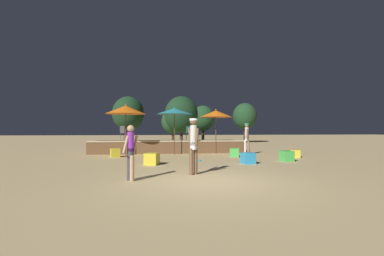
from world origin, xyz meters
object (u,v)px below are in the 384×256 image
(background_tree_2, at_px, (181,115))
(background_tree_3, at_px, (245,116))
(person_0, at_px, (247,136))
(frisbee_disc, at_px, (199,160))
(background_tree_0, at_px, (173,121))
(patio_umbrella_2, at_px, (174,111))
(bistro_chair_2, at_px, (197,131))
(cube_seat_4, at_px, (115,153))
(background_tree_1, at_px, (128,114))
(patio_umbrella_1, at_px, (216,114))
(person_2, at_px, (131,151))
(bistro_chair_1, at_px, (189,131))
(background_tree_4, at_px, (203,118))
(cube_seat_2, at_px, (287,156))
(patio_umbrella_0, at_px, (126,110))
(cube_seat_3, at_px, (152,159))
(person_1, at_px, (193,142))
(bistro_chair_0, at_px, (123,132))
(cube_seat_0, at_px, (234,152))
(cube_seat_5, at_px, (295,154))

(background_tree_2, xyz_separation_m, background_tree_3, (7.52, 4.41, 0.12))
(person_0, xyz_separation_m, frisbee_disc, (-3.24, -2.57, -1.06))
(person_0, relative_size, background_tree_0, 0.49)
(patio_umbrella_2, xyz_separation_m, background_tree_3, (8.58, 12.91, 0.41))
(bistro_chair_2, xyz_separation_m, background_tree_2, (-0.49, 7.00, 1.49))
(cube_seat_4, distance_m, background_tree_1, 14.88)
(patio_umbrella_1, height_order, patio_umbrella_2, patio_umbrella_2)
(background_tree_2, bearing_deg, person_2, -99.60)
(bistro_chair_1, distance_m, background_tree_4, 10.70)
(cube_seat_2, bearing_deg, background_tree_2, 108.33)
(background_tree_4, bearing_deg, patio_umbrella_2, -106.58)
(patio_umbrella_2, xyz_separation_m, person_0, (4.26, -0.43, -1.48))
(cube_seat_4, distance_m, bistro_chair_1, 5.56)
(person_2, bearing_deg, background_tree_1, 150.60)
(patio_umbrella_0, bearing_deg, person_2, -81.15)
(cube_seat_3, bearing_deg, person_2, -98.30)
(patio_umbrella_2, distance_m, person_2, 7.83)
(background_tree_3, bearing_deg, patio_umbrella_0, -131.29)
(patio_umbrella_2, height_order, background_tree_4, background_tree_4)
(patio_umbrella_2, height_order, bistro_chair_1, patio_umbrella_2)
(person_1, xyz_separation_m, background_tree_3, (8.28, 19.60, 1.88))
(person_1, relative_size, frisbee_disc, 8.46)
(person_1, distance_m, person_2, 2.10)
(cube_seat_4, distance_m, person_0, 7.55)
(background_tree_3, bearing_deg, patio_umbrella_1, -115.77)
(person_0, xyz_separation_m, bistro_chair_0, (-7.44, 2.07, 0.28))
(background_tree_4, bearing_deg, person_1, -100.15)
(background_tree_0, xyz_separation_m, background_tree_2, (0.58, -4.41, 0.46))
(cube_seat_2, relative_size, background_tree_1, 0.11)
(background_tree_1, bearing_deg, person_0, -58.34)
(background_tree_0, bearing_deg, patio_umbrella_2, -92.14)
(background_tree_1, bearing_deg, person_2, -82.57)
(patio_umbrella_0, xyz_separation_m, person_2, (1.16, -7.42, -1.76))
(patio_umbrella_2, height_order, bistro_chair_2, patio_umbrella_2)
(patio_umbrella_0, height_order, cube_seat_2, patio_umbrella_0)
(cube_seat_0, height_order, background_tree_2, background_tree_2)
(person_2, height_order, frisbee_disc, person_2)
(bistro_chair_1, bearing_deg, bistro_chair_2, -51.40)
(patio_umbrella_0, bearing_deg, background_tree_4, 62.67)
(bistro_chair_1, distance_m, frisbee_disc, 5.55)
(cube_seat_0, bearing_deg, background_tree_4, 87.70)
(background_tree_2, bearing_deg, background_tree_1, 136.95)
(patio_umbrella_0, relative_size, bistro_chair_1, 3.27)
(cube_seat_0, distance_m, frisbee_disc, 2.66)
(patio_umbrella_1, relative_size, cube_seat_2, 4.79)
(background_tree_2, bearing_deg, cube_seat_3, -99.95)
(bistro_chair_0, distance_m, background_tree_3, 16.37)
(patio_umbrella_0, bearing_deg, person_1, -65.00)
(patio_umbrella_1, bearing_deg, bistro_chair_0, 169.24)
(cube_seat_5, distance_m, bistro_chair_0, 10.28)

